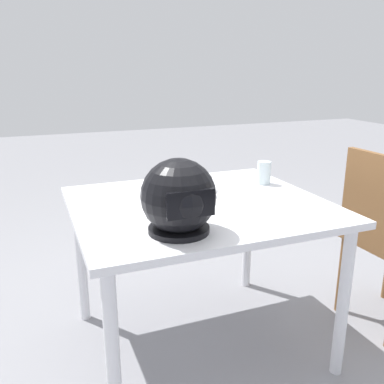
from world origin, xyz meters
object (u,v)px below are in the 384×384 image
(pizza, at_px, (185,186))
(motorcycle_helmet, at_px, (179,198))
(drinking_glass, at_px, (264,173))
(dining_table, at_px, (199,220))

(pizza, height_order, motorcycle_helmet, motorcycle_helmet)
(pizza, relative_size, drinking_glass, 2.10)
(dining_table, height_order, motorcycle_helmet, motorcycle_helmet)
(dining_table, relative_size, pizza, 4.48)
(dining_table, bearing_deg, pizza, -91.26)
(motorcycle_helmet, xyz_separation_m, drinking_glass, (-0.61, -0.45, -0.07))
(motorcycle_helmet, relative_size, drinking_glass, 2.34)
(drinking_glass, bearing_deg, motorcycle_helmet, 36.13)
(motorcycle_helmet, distance_m, drinking_glass, 0.76)
(pizza, xyz_separation_m, motorcycle_helmet, (0.20, 0.48, 0.10))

